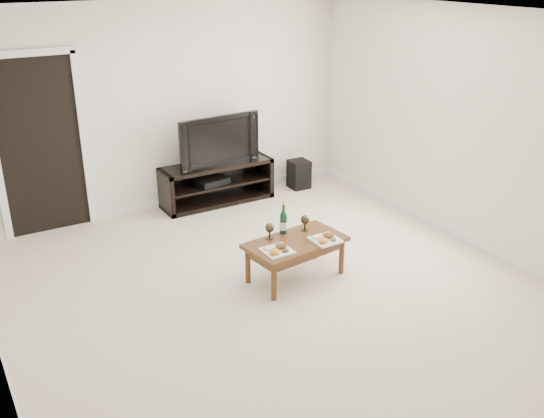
{
  "coord_description": "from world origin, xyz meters",
  "views": [
    {
      "loc": [
        -2.69,
        -4.36,
        3.04
      ],
      "look_at": [
        0.19,
        0.47,
        0.7
      ],
      "focal_mm": 40.0,
      "sensor_mm": 36.0,
      "label": 1
    }
  ],
  "objects_px": {
    "television": "(216,139)",
    "media_console": "(217,183)",
    "subwoofer": "(299,174)",
    "coffee_table": "(295,259)"
  },
  "relations": [
    {
      "from": "media_console",
      "to": "subwoofer",
      "type": "height_order",
      "value": "media_console"
    },
    {
      "from": "media_console",
      "to": "subwoofer",
      "type": "relative_size",
      "value": 3.75
    },
    {
      "from": "television",
      "to": "subwoofer",
      "type": "height_order",
      "value": "television"
    },
    {
      "from": "television",
      "to": "media_console",
      "type": "bearing_deg",
      "value": 0.0
    },
    {
      "from": "media_console",
      "to": "subwoofer",
      "type": "bearing_deg",
      "value": -3.43
    },
    {
      "from": "media_console",
      "to": "coffee_table",
      "type": "relative_size",
      "value": 1.49
    },
    {
      "from": "media_console",
      "to": "coffee_table",
      "type": "height_order",
      "value": "media_console"
    },
    {
      "from": "media_console",
      "to": "television",
      "type": "xyz_separation_m",
      "value": [
        0.0,
        0.0,
        0.6
      ]
    },
    {
      "from": "subwoofer",
      "to": "coffee_table",
      "type": "xyz_separation_m",
      "value": [
        -1.48,
        -2.2,
        0.01
      ]
    },
    {
      "from": "subwoofer",
      "to": "coffee_table",
      "type": "height_order",
      "value": "coffee_table"
    }
  ]
}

